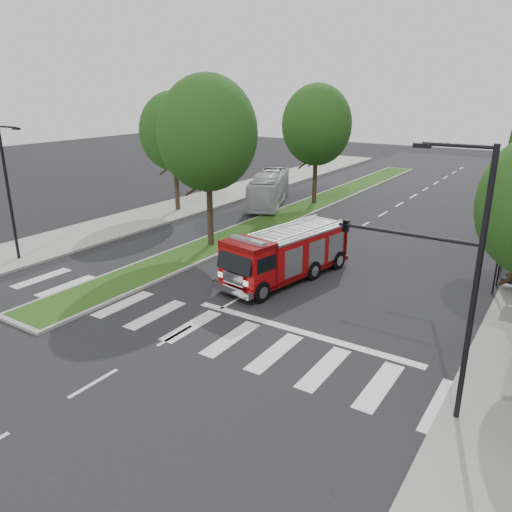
{
  "coord_description": "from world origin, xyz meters",
  "views": [
    {
      "loc": [
        12.31,
        -17.05,
        9.27
      ],
      "look_at": [
        0.21,
        1.54,
        1.8
      ],
      "focal_mm": 35.0,
      "sensor_mm": 36.0,
      "label": 1
    }
  ],
  "objects": [
    {
      "name": "ground",
      "position": [
        0.0,
        0.0,
        0.0
      ],
      "size": [
        140.0,
        140.0,
        0.0
      ],
      "primitive_type": "plane",
      "color": "black",
      "rests_on": "ground"
    },
    {
      "name": "sidewalk_left",
      "position": [
        -14.5,
        10.0,
        0.07
      ],
      "size": [
        5.0,
        80.0,
        0.15
      ],
      "primitive_type": "cube",
      "color": "gray",
      "rests_on": "ground"
    },
    {
      "name": "median",
      "position": [
        -6.0,
        18.0,
        0.08
      ],
      "size": [
        3.0,
        50.0,
        0.15
      ],
      "color": "gray",
      "rests_on": "ground"
    },
    {
      "name": "tree_median_near",
      "position": [
        -6.0,
        6.0,
        6.81
      ],
      "size": [
        5.8,
        5.8,
        10.16
      ],
      "color": "black",
      "rests_on": "ground"
    },
    {
      "name": "tree_median_far",
      "position": [
        -6.0,
        20.0,
        6.49
      ],
      "size": [
        5.6,
        5.6,
        9.72
      ],
      "color": "black",
      "rests_on": "ground"
    },
    {
      "name": "tree_left_mid",
      "position": [
        -14.0,
        12.0,
        6.16
      ],
      "size": [
        5.2,
        5.2,
        9.16
      ],
      "color": "black",
      "rests_on": "ground"
    },
    {
      "name": "streetlight_right_near",
      "position": [
        9.61,
        -3.5,
        4.67
      ],
      "size": [
        4.08,
        0.22,
        8.0
      ],
      "color": "black",
      "rests_on": "ground"
    },
    {
      "name": "streetlight_left_near",
      "position": [
        -13.36,
        -2.0,
        4.19
      ],
      "size": [
        1.9,
        0.2,
        7.5
      ],
      "color": "black",
      "rests_on": "ground"
    },
    {
      "name": "fire_engine",
      "position": [
        0.58,
        3.81,
        1.32
      ],
      "size": [
        3.72,
        8.22,
        2.75
      ],
      "rotation": [
        0.0,
        0.0,
        -0.18
      ],
      "color": "#630506",
      "rests_on": "ground"
    },
    {
      "name": "city_bus",
      "position": [
        -9.23,
        18.07,
        1.33
      ],
      "size": [
        5.81,
        9.66,
        2.66
      ],
      "primitive_type": "imported",
      "rotation": [
        0.0,
        0.0,
        0.4
      ],
      "color": "silver",
      "rests_on": "ground"
    }
  ]
}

